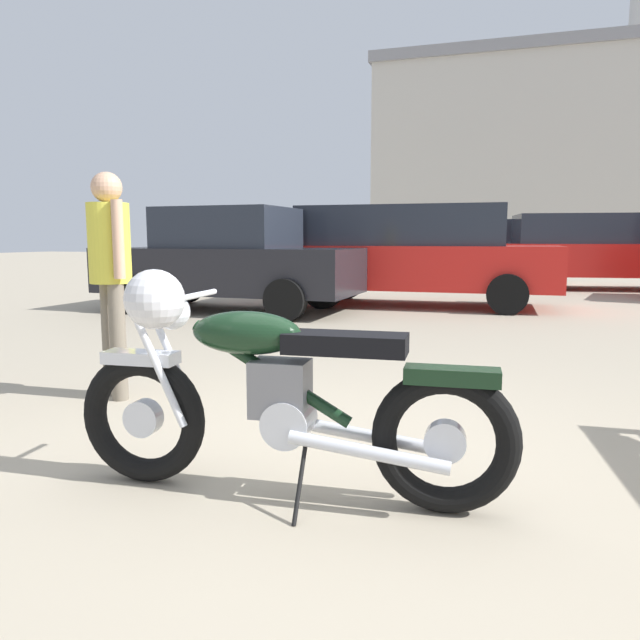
{
  "coord_description": "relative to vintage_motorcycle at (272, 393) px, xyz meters",
  "views": [
    {
      "loc": [
        0.83,
        -2.81,
        1.19
      ],
      "look_at": [
        -0.41,
        0.74,
        0.67
      ],
      "focal_mm": 33.38,
      "sensor_mm": 36.0,
      "label": 1
    }
  ],
  "objects": [
    {
      "name": "bystander",
      "position": [
        -1.82,
        1.21,
        0.53
      ],
      "size": [
        0.4,
        0.3,
        1.66
      ],
      "rotation": [
        0.0,
        0.0,
        4.14
      ],
      "color": "#706656",
      "rests_on": "ground_plane"
    },
    {
      "name": "ground_plane",
      "position": [
        0.24,
        0.41,
        -0.49
      ],
      "size": [
        80.0,
        80.0,
        0.0
      ],
      "primitive_type": "plane",
      "color": "tan"
    },
    {
      "name": "vintage_motorcycle",
      "position": [
        0.0,
        0.0,
        0.0
      ],
      "size": [
        2.08,
        0.73,
        1.07
      ],
      "rotation": [
        0.0,
        0.0,
        3.24
      ],
      "color": "black",
      "rests_on": "ground_plane"
    },
    {
      "name": "red_hatchback_near",
      "position": [
        2.67,
        12.91,
        0.45
      ],
      "size": [
        4.92,
        2.51,
        1.74
      ],
      "rotation": [
        0.0,
        0.0,
        0.16
      ],
      "color": "black",
      "rests_on": "ground_plane"
    },
    {
      "name": "dark_sedan_left",
      "position": [
        -0.21,
        14.53,
        0.34
      ],
      "size": [
        4.43,
        2.45,
        1.67
      ],
      "rotation": [
        0.0,
        0.0,
        2.97
      ],
      "color": "black",
      "rests_on": "ground_plane"
    },
    {
      "name": "industrial_building",
      "position": [
        1.78,
        32.31,
        4.43
      ],
      "size": [
        16.95,
        13.93,
        19.77
      ],
      "rotation": [
        0.0,
        0.0,
        0.03
      ],
      "color": "beige",
      "rests_on": "ground_plane"
    },
    {
      "name": "silver_sedan_mid",
      "position": [
        -0.87,
        8.06,
        0.45
      ],
      "size": [
        4.79,
        2.16,
        1.74
      ],
      "rotation": [
        0.0,
        0.0,
        0.05
      ],
      "color": "black",
      "rests_on": "ground_plane"
    },
    {
      "name": "white_estate_far",
      "position": [
        -3.54,
        6.28,
        0.34
      ],
      "size": [
        4.2,
        1.93,
        1.67
      ],
      "rotation": [
        0.0,
        0.0,
        3.14
      ],
      "color": "black",
      "rests_on": "ground_plane"
    }
  ]
}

